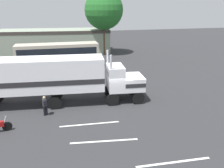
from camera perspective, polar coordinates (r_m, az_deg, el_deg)
The scene contains 9 objects.
ground_plane at distance 20.83m, azimuth 1.10°, elevation -4.50°, with size 120.00×120.00×0.00m, color #2D2D30.
lane_stripe_near at distance 17.22m, azimuth -5.60°, elevation -9.95°, with size 4.40×0.16×0.01m, color silver.
lane_stripe_mid at distance 15.23m, azimuth -1.96°, elevation -14.09°, with size 4.40×0.16×0.01m, color silver.
lane_stripe_far at distance 13.95m, azimuth 15.13°, elevation -18.38°, with size 4.40×0.16×0.01m, color silver.
semi_truck at distance 20.23m, azimuth -13.99°, elevation 1.82°, with size 14.34×3.91×4.50m.
person_bystander at distance 18.81m, azimuth -16.42°, elevation -5.05°, with size 0.36×0.47×1.63m.
parked_bus at distance 32.48m, azimuth -13.37°, elevation 7.46°, with size 11.01×2.64×3.40m.
tree_left at distance 40.53m, azimuth -2.07°, elevation 17.99°, with size 6.56×6.56×10.85m.
building_backdrop at distance 43.73m, azimuth -14.05°, elevation 10.60°, with size 20.18×7.94×4.18m.
Camera 1 is at (-4.93, -18.44, 8.34)m, focal length 36.58 mm.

